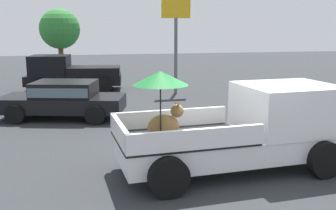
{
  "coord_description": "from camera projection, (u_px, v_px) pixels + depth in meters",
  "views": [
    {
      "loc": [
        -3.25,
        -7.77,
        3.16
      ],
      "look_at": [
        -0.92,
        2.29,
        1.1
      ],
      "focal_mm": 41.19,
      "sensor_mm": 36.0,
      "label": 1
    }
  ],
  "objects": [
    {
      "name": "ground_plane",
      "position": [
        230.0,
        170.0,
        8.76
      ],
      "size": [
        80.0,
        80.0,
        0.0
      ],
      "primitive_type": "plane",
      "color": "#2D3033"
    },
    {
      "name": "pickup_truck_main",
      "position": [
        248.0,
        128.0,
        8.68
      ],
      "size": [
        5.15,
        2.49,
        2.33
      ],
      "rotation": [
        0.0,
        0.0,
        0.06
      ],
      "color": "black",
      "rests_on": "ground"
    },
    {
      "name": "pickup_truck_red",
      "position": [
        70.0,
        73.0,
        19.92
      ],
      "size": [
        4.99,
        2.66,
        1.8
      ],
      "rotation": [
        0.0,
        0.0,
        3.01
      ],
      "color": "black",
      "rests_on": "ground"
    },
    {
      "name": "parked_sedan_near",
      "position": [
        63.0,
        98.0,
        13.61
      ],
      "size": [
        4.61,
        2.82,
        1.33
      ],
      "rotation": [
        0.0,
        0.0,
        2.88
      ],
      "color": "black",
      "rests_on": "ground"
    },
    {
      "name": "motel_sign",
      "position": [
        176.0,
        27.0,
        18.45
      ],
      "size": [
        1.4,
        0.16,
        4.53
      ],
      "color": "#59595B",
      "rests_on": "ground"
    },
    {
      "name": "tree_by_lot",
      "position": [
        60.0,
        29.0,
        24.95
      ],
      "size": [
        2.6,
        2.6,
        4.42
      ],
      "color": "brown",
      "rests_on": "ground"
    }
  ]
}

